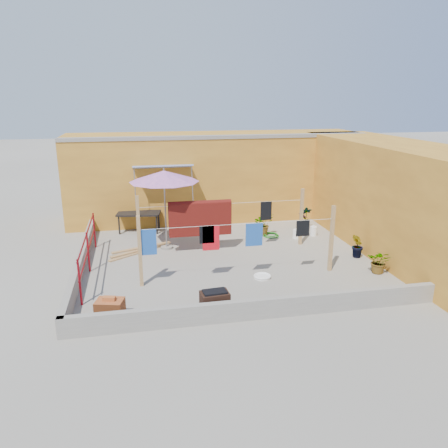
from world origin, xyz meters
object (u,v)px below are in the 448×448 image
Objects in this scene: brazier at (215,303)px; green_hose at (271,235)px; water_jug_a at (313,231)px; water_jug_b at (296,234)px; patio_umbrella at (164,177)px; outdoor_table at (139,214)px; plant_back_a at (263,224)px; white_basin at (262,276)px; brick_stack at (110,309)px.

brazier reaches higher than green_hose.
water_jug_a is 1.05× the size of water_jug_b.
outdoor_table is at bearing 112.19° from patio_umbrella.
outdoor_table is at bearing 161.90° from green_hose.
water_jug_b is at bearing 2.12° from patio_umbrella.
plant_back_a is (-0.22, 0.22, 0.34)m from green_hose.
patio_umbrella is 4.67× the size of green_hose.
patio_umbrella reaches higher than brazier.
water_jug_a is at bearing 49.13° from white_basin.
green_hose is at bearing -18.10° from outdoor_table.
patio_umbrella reaches higher than outdoor_table.
patio_umbrella is 5.50× the size of white_basin.
outdoor_table is at bearing 83.46° from brick_stack.
water_jug_a is 0.48× the size of plant_back_a.
patio_umbrella is 3.96× the size of brazier.
water_jug_a is (4.25, 4.78, -0.10)m from brazier.
brick_stack is 7.24m from water_jug_b.
water_jug_b is 0.84m from green_hose.
brazier is (1.50, -6.40, -0.35)m from outdoor_table.
outdoor_table is at bearing 164.23° from water_jug_a.
green_hose is (-1.42, 0.21, -0.12)m from water_jug_a.
brazier reaches higher than brick_stack.
patio_umbrella is 4.92m from brazier.
brick_stack is 7.89m from water_jug_a.
outdoor_table is at bearing 160.53° from water_jug_b.
water_jug_a is at bearing 35.06° from brick_stack.
brazier is at bearing -119.53° from green_hose.
water_jug_a is 0.68× the size of green_hose.
outdoor_table reaches higher than water_jug_b.
brazier is 0.84× the size of plant_back_a.
outdoor_table is 6.21m from brick_stack.
white_basin is 0.60× the size of plant_back_a.
water_jug_a is 1.44m from green_hose.
plant_back_a is at bearing 165.32° from water_jug_a.
patio_umbrella is at bearing -167.11° from plant_back_a.
water_jug_b is (4.27, 0.16, -2.09)m from patio_umbrella.
patio_umbrella is 3.32× the size of plant_back_a.
water_jug_a is (2.70, 3.12, 0.12)m from white_basin.
brazier is 5.82m from plant_back_a.
plant_back_a is (2.60, 5.21, 0.11)m from brazier.
brick_stack is at bearing -159.41° from white_basin.
water_jug_b is at bearing -166.27° from water_jug_a.
outdoor_table reaches higher than white_basin.
brazier is 1.84× the size of water_jug_b.
brick_stack is at bearing -96.54° from outdoor_table.
brazier is at bearing -116.54° from plant_back_a.
white_basin is 1.32× the size of water_jug_b.
brazier is 5.83m from water_jug_b.
plant_back_a reaches higher than brick_stack.
patio_umbrella is at bearing 99.01° from brazier.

